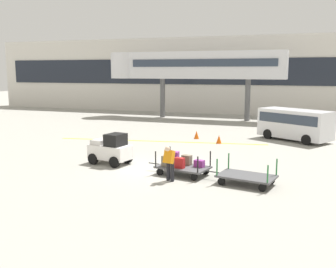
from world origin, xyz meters
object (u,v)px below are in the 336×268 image
(baggage_handler, at_px, (169,162))
(safety_cone_near, at_px, (197,135))
(baggage_tug, at_px, (111,149))
(baggage_cart_lead, at_px, (181,164))
(safety_cone_far, at_px, (219,139))
(shuttle_van, at_px, (295,122))
(baggage_cart_middle, at_px, (246,176))

(baggage_handler, distance_m, safety_cone_near, 10.76)
(baggage_tug, relative_size, baggage_cart_lead, 0.74)
(baggage_cart_lead, xyz_separation_m, safety_cone_far, (0.03, 8.15, -0.22))
(baggage_cart_lead, distance_m, shuttle_van, 11.93)
(baggage_handler, xyz_separation_m, safety_cone_near, (-1.70, 10.61, -0.59))
(baggage_cart_middle, xyz_separation_m, safety_cone_far, (-3.02, 8.76, -0.07))
(baggage_cart_middle, distance_m, safety_cone_near, 11.11)
(shuttle_van, distance_m, safety_cone_far, 5.47)
(baggage_tug, xyz_separation_m, baggage_cart_middle, (7.03, -1.37, -0.41))
(baggage_handler, bearing_deg, safety_cone_far, 89.10)
(baggage_cart_lead, bearing_deg, baggage_cart_middle, -11.35)
(safety_cone_near, bearing_deg, safety_cone_far, -33.41)
(baggage_tug, relative_size, baggage_handler, 1.45)
(baggage_tug, distance_m, safety_cone_near, 8.89)
(baggage_tug, height_order, shuttle_van, shuttle_van)
(baggage_cart_lead, height_order, safety_cone_near, baggage_cart_lead)
(baggage_tug, xyz_separation_m, shuttle_van, (8.59, 10.22, 0.48))
(baggage_tug, height_order, baggage_cart_lead, baggage_tug)
(baggage_tug, relative_size, safety_cone_far, 4.13)
(baggage_cart_lead, xyz_separation_m, safety_cone_near, (-1.82, 9.37, -0.22))
(baggage_cart_lead, xyz_separation_m, shuttle_van, (4.62, 10.98, 0.74))
(baggage_cart_lead, bearing_deg, safety_cone_near, 100.98)
(baggage_cart_middle, height_order, safety_cone_far, baggage_cart_middle)
(baggage_cart_middle, relative_size, safety_cone_near, 5.61)
(baggage_handler, height_order, safety_cone_far, baggage_handler)
(baggage_tug, distance_m, shuttle_van, 13.36)
(baggage_tug, bearing_deg, baggage_cart_middle, -11.03)
(baggage_cart_middle, bearing_deg, safety_cone_near, 116.01)
(baggage_tug, bearing_deg, safety_cone_far, 61.58)
(baggage_tug, bearing_deg, shuttle_van, 49.97)
(baggage_cart_lead, xyz_separation_m, baggage_cart_middle, (3.05, -0.61, -0.15))
(baggage_handler, bearing_deg, baggage_tug, 152.60)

